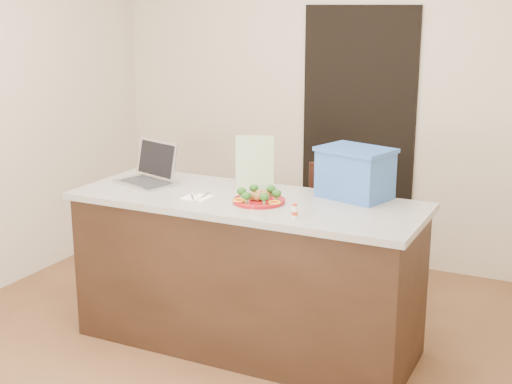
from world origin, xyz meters
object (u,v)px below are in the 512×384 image
at_px(island, 246,272).
at_px(yogurt_bottle, 295,212).
at_px(napkin, 197,197).
at_px(plate, 259,200).
at_px(laptop, 151,171).
at_px(blue_box, 355,173).
at_px(chair, 334,226).

bearing_deg(island, yogurt_bottle, -30.17).
relative_size(island, yogurt_bottle, 28.13).
distance_m(napkin, yogurt_bottle, 0.67).
distance_m(island, plate, 0.48).
bearing_deg(laptop, blue_box, 27.44).
bearing_deg(chair, island, -130.91).
xyz_separation_m(blue_box, chair, (-0.30, 0.53, -0.52)).
bearing_deg(island, laptop, 173.75).
height_order(island, laptop, laptop).
xyz_separation_m(plate, chair, (0.15, 0.87, -0.38)).
height_order(yogurt_bottle, blue_box, blue_box).
relative_size(napkin, blue_box, 0.31).
distance_m(plate, napkin, 0.37).
height_order(laptop, chair, laptop).
xyz_separation_m(plate, laptop, (-0.82, 0.13, 0.06)).
bearing_deg(blue_box, island, -136.38).
relative_size(plate, laptop, 0.71).
height_order(yogurt_bottle, chair, yogurt_bottle).
xyz_separation_m(yogurt_bottle, chair, (-0.15, 1.05, -0.40)).
distance_m(napkin, chair, 1.13).
xyz_separation_m(napkin, laptop, (-0.45, 0.20, 0.07)).
height_order(island, napkin, napkin).
height_order(plate, yogurt_bottle, yogurt_bottle).
xyz_separation_m(island, chair, (0.25, 0.82, 0.09)).
bearing_deg(yogurt_bottle, island, 149.83).
height_order(island, blue_box, blue_box).
distance_m(plate, yogurt_bottle, 0.35).
bearing_deg(chair, blue_box, -83.81).
bearing_deg(yogurt_bottle, plate, 148.59).
distance_m(plate, laptop, 0.83).
distance_m(island, yogurt_bottle, 0.68).
distance_m(island, laptop, 0.88).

